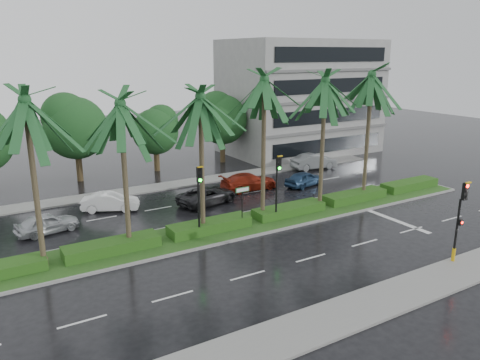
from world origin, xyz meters
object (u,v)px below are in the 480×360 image
car_silver (47,223)px  car_blue (304,179)px  signal_median_left (199,191)px  street_sign (242,197)px  car_darkgrey (207,195)px  car_red (249,182)px  car_grey (314,161)px  signal_near (460,218)px  car_white (110,202)px

car_silver → car_blue: bearing=-100.2°
signal_median_left → car_blue: size_ratio=1.19×
street_sign → car_blue: (9.50, 5.79, -1.50)m
street_sign → car_darkgrey: (0.50, 5.71, -1.48)m
car_red → car_grey: (9.00, 2.78, 0.05)m
car_blue → signal_near: bearing=159.9°
signal_median_left → car_grey: 19.96m
street_sign → signal_near: bearing=-54.7°
car_silver → signal_near: bearing=-142.2°
car_silver → signal_median_left: bearing=-138.4°
street_sign → car_blue: size_ratio=0.71×
signal_median_left → car_red: (8.00, 7.42, -2.32)m
signal_near → car_red: 17.32m
signal_near → car_grey: bearing=70.6°
car_silver → car_blue: 20.00m
car_white → car_darkgrey: 6.84m
signal_near → car_grey: (7.00, 19.89, -1.77)m
car_blue → car_white: bearing=71.4°
signal_median_left → car_darkgrey: (3.50, 5.89, -2.35)m
signal_near → signal_median_left: (-10.00, 9.69, 0.49)m
car_silver → car_red: bearing=-94.7°
car_silver → car_red: size_ratio=0.79×
car_silver → car_darkgrey: size_ratio=0.80×
car_darkgrey → car_grey: bearing=-85.8°
signal_near → car_white: 22.05m
car_white → car_darkgrey: bearing=-83.4°
street_sign → car_grey: 17.27m
car_white → car_darkgrey: size_ratio=0.83×
car_blue → car_grey: car_grey is taller
car_blue → car_red: bearing=61.1°
car_darkgrey → car_red: (4.50, 1.53, 0.04)m
car_white → car_red: (11.00, -0.60, 0.05)m
street_sign → car_red: 8.91m
signal_median_left → car_grey: bearing=31.0°
signal_median_left → street_sign: size_ratio=1.68×
signal_median_left → car_silver: 9.78m
car_blue → car_grey: size_ratio=0.83×
car_silver → car_darkgrey: (11.00, 0.07, 0.01)m
street_sign → car_silver: size_ratio=0.70×
car_silver → car_darkgrey: 11.00m
signal_near → car_blue: (2.50, 15.66, -1.88)m
signal_median_left → car_silver: size_ratio=1.17×
street_sign → car_darkgrey: bearing=85.0°
car_silver → car_blue: (20.00, 0.15, -0.01)m
car_grey → car_red: bearing=112.5°
signal_near → car_blue: bearing=80.9°
car_darkgrey → car_white: bearing=58.4°
car_white → car_red: bearing=-68.4°
car_silver → car_white: bearing=-74.6°
signal_near → car_grey: signal_near is taller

